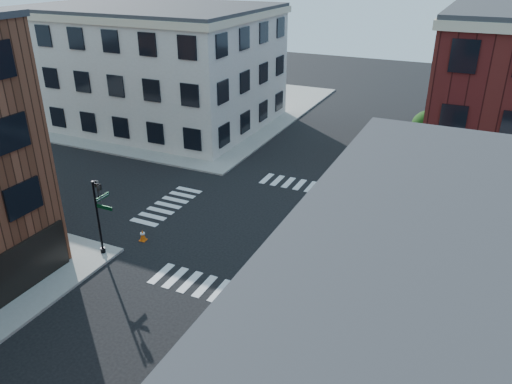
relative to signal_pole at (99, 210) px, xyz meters
The scene contains 8 objects.
ground 9.90m from the signal_pole, 44.81° to the left, with size 120.00×120.00×0.00m, color black.
sidewalk_nw 31.27m from the signal_pole, 117.29° to the left, with size 30.00×30.00×0.15m, color gray.
building_nw 25.92m from the signal_pole, 118.43° to the left, with size 22.00×16.00×11.00m, color beige.
tree_near 21.94m from the signal_pole, 49.38° to the left, with size 2.69×2.69×4.49m.
tree_far 26.78m from the signal_pole, 57.77° to the left, with size 2.43×2.43×4.07m.
signal_pole is the anchor object (origin of this frame).
box_truck 20.17m from the signal_pole, 12.16° to the left, with size 7.21×2.43×3.22m.
traffic_cone 3.44m from the signal_pole, 64.35° to the left, with size 0.43×0.43×0.73m.
Camera 1 is at (11.36, -25.08, 15.44)m, focal length 35.00 mm.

